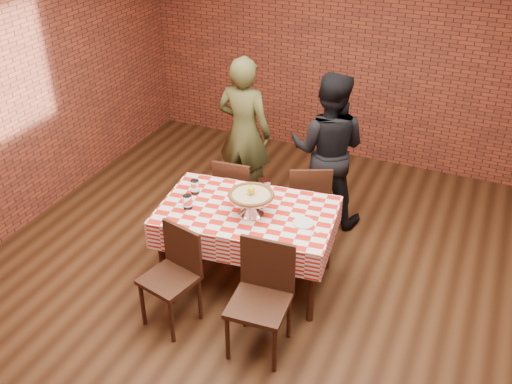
% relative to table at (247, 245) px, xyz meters
% --- Properties ---
extents(ground, '(6.00, 6.00, 0.00)m').
position_rel_table_xyz_m(ground, '(0.23, -0.22, -0.38)').
color(ground, black).
rests_on(ground, ground).
extents(back_wall, '(5.50, 0.00, 5.50)m').
position_rel_table_xyz_m(back_wall, '(0.23, 2.78, 1.08)').
color(back_wall, brown).
rests_on(back_wall, ground).
extents(table, '(1.59, 1.06, 0.75)m').
position_rel_table_xyz_m(table, '(0.00, 0.00, 0.00)').
color(table, '#3B2013').
rests_on(table, ground).
extents(tablecloth, '(1.63, 1.10, 0.26)m').
position_rel_table_xyz_m(tablecloth, '(0.00, 0.00, 0.25)').
color(tablecloth, red).
rests_on(tablecloth, table).
extents(pizza_stand, '(0.42, 0.42, 0.17)m').
position_rel_table_xyz_m(pizza_stand, '(0.05, -0.03, 0.47)').
color(pizza_stand, silver).
rests_on(pizza_stand, tablecloth).
extents(pizza, '(0.43, 0.43, 0.03)m').
position_rel_table_xyz_m(pizza, '(0.05, -0.03, 0.56)').
color(pizza, '#C7B487').
rests_on(pizza, pizza_stand).
extents(lemon, '(0.07, 0.07, 0.08)m').
position_rel_table_xyz_m(lemon, '(0.05, -0.03, 0.61)').
color(lemon, yellow).
rests_on(lemon, pizza).
extents(water_glass_left, '(0.09, 0.09, 0.12)m').
position_rel_table_xyz_m(water_glass_left, '(-0.48, -0.18, 0.45)').
color(water_glass_left, white).
rests_on(water_glass_left, tablecloth).
extents(water_glass_right, '(0.09, 0.09, 0.12)m').
position_rel_table_xyz_m(water_glass_right, '(-0.55, 0.07, 0.45)').
color(water_glass_right, white).
rests_on(water_glass_right, tablecloth).
extents(side_plate, '(0.20, 0.20, 0.01)m').
position_rel_table_xyz_m(side_plate, '(0.52, -0.01, 0.39)').
color(side_plate, white).
rests_on(side_plate, tablecloth).
extents(sweetener_packet_a, '(0.06, 0.06, 0.00)m').
position_rel_table_xyz_m(sweetener_packet_a, '(0.62, -0.12, 0.39)').
color(sweetener_packet_a, white).
rests_on(sweetener_packet_a, tablecloth).
extents(sweetener_packet_b, '(0.06, 0.05, 0.00)m').
position_rel_table_xyz_m(sweetener_packet_b, '(0.66, -0.07, 0.39)').
color(sweetener_packet_b, white).
rests_on(sweetener_packet_b, tablecloth).
extents(condiment_caddy, '(0.13, 0.12, 0.15)m').
position_rel_table_xyz_m(condiment_caddy, '(0.03, 0.30, 0.46)').
color(condiment_caddy, silver).
rests_on(condiment_caddy, tablecloth).
extents(chair_near_left, '(0.47, 0.47, 0.87)m').
position_rel_table_xyz_m(chair_near_left, '(-0.34, -0.77, 0.06)').
color(chair_near_left, '#3B2013').
rests_on(chair_near_left, ground).
extents(chair_near_right, '(0.47, 0.47, 0.92)m').
position_rel_table_xyz_m(chair_near_right, '(0.44, -0.75, 0.09)').
color(chair_near_right, '#3B2013').
rests_on(chair_near_right, ground).
extents(chair_far_left, '(0.42, 0.42, 0.86)m').
position_rel_table_xyz_m(chair_far_left, '(-0.42, 0.69, 0.05)').
color(chair_far_left, '#3B2013').
rests_on(chair_far_left, ground).
extents(chair_far_right, '(0.53, 0.53, 0.88)m').
position_rel_table_xyz_m(chair_far_right, '(0.27, 0.84, 0.07)').
color(chair_far_right, '#3B2013').
rests_on(chair_far_right, ground).
extents(diner_olive, '(0.61, 0.40, 1.66)m').
position_rel_table_xyz_m(diner_olive, '(-0.61, 1.26, 0.46)').
color(diner_olive, '#474A25').
rests_on(diner_olive, ground).
extents(diner_black, '(0.85, 0.69, 1.63)m').
position_rel_table_xyz_m(diner_black, '(0.32, 1.25, 0.44)').
color(diner_black, black).
rests_on(diner_black, ground).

